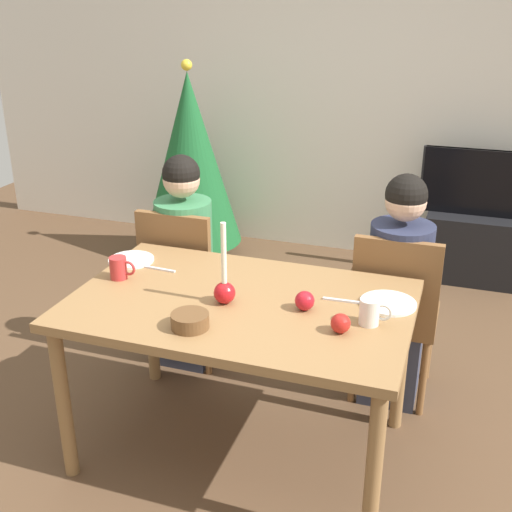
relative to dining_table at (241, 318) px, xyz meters
The scene contains 20 objects.
ground_plane 0.67m from the dining_table, ahead, with size 7.68×7.68×0.00m, color brown.
back_wall 2.68m from the dining_table, 90.00° to the left, with size 6.40×0.10×2.60m, color silver.
dining_table is the anchor object (origin of this frame).
chair_left 0.83m from the dining_table, 132.18° to the left, with size 0.40×0.40×0.90m.
chair_right 0.85m from the dining_table, 46.69° to the left, with size 0.40×0.40×0.90m.
person_left_child 0.85m from the dining_table, 130.71° to the left, with size 0.30×0.30×1.17m.
person_right_child 0.86m from the dining_table, 48.18° to the left, with size 0.30×0.30×1.17m.
tv_stand 2.51m from the dining_table, 68.39° to the left, with size 0.64×0.40×0.48m, color black.
tv 2.48m from the dining_table, 68.40° to the left, with size 0.79×0.05×0.46m.
christmas_tree 2.32m from the dining_table, 119.26° to the left, with size 0.74×0.74×1.49m.
candle_centerpiece 0.17m from the dining_table, 143.29° to the right, with size 0.09×0.09×0.35m.
plate_left 0.68m from the dining_table, 160.43° to the left, with size 0.21×0.21×0.01m, color white.
plate_right 0.61m from the dining_table, 15.29° to the left, with size 0.23×0.23×0.01m, color white.
mug_left 0.60m from the dining_table, behind, with size 0.12×0.08×0.10m.
mug_right 0.56m from the dining_table, ahead, with size 0.13×0.08×0.10m.
fork_left 0.51m from the dining_table, 159.43° to the left, with size 0.18×0.01×0.01m, color silver.
fork_right 0.44m from the dining_table, 17.22° to the left, with size 0.18×0.01×0.01m, color silver.
bowl_walnuts 0.32m from the dining_table, 110.24° to the right, with size 0.15×0.15×0.06m, color brown.
apple_near_candle 0.30m from the dining_table, ahead, with size 0.08×0.08×0.08m, color #B21620.
apple_by_left_plate 0.48m from the dining_table, 16.25° to the right, with size 0.08×0.08×0.08m, color #B21E19.
Camera 1 is at (0.82, -2.22, 1.94)m, focal length 44.99 mm.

